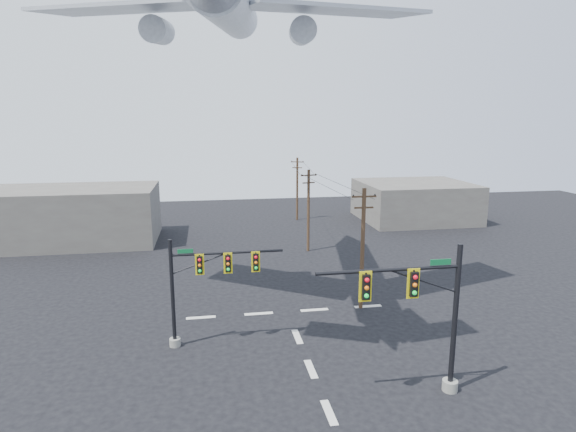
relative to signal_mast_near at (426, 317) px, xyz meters
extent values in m
plane|color=black|center=(-4.94, -0.73, -4.11)|extent=(120.00, 120.00, 0.00)
cube|color=silver|center=(-4.94, -0.73, -4.10)|extent=(0.40, 2.00, 0.01)
cube|color=silver|center=(-4.94, 3.27, -4.10)|extent=(0.40, 2.00, 0.01)
cube|color=silver|center=(-4.94, 7.27, -4.10)|extent=(0.40, 2.00, 0.01)
cube|color=silver|center=(-10.94, 11.27, -4.10)|extent=(2.00, 0.40, 0.01)
cube|color=silver|center=(-6.94, 11.27, -4.10)|extent=(2.00, 0.40, 0.01)
cube|color=silver|center=(-2.94, 11.27, -4.10)|extent=(2.00, 0.40, 0.01)
cube|color=silver|center=(1.06, 11.27, -4.10)|extent=(2.00, 0.40, 0.01)
cylinder|color=gray|center=(1.52, 0.05, -3.84)|extent=(0.77, 0.77, 0.55)
cylinder|color=black|center=(1.52, 0.05, -0.28)|extent=(0.26, 0.26, 7.65)
cylinder|color=black|center=(-1.99, 0.05, 2.45)|extent=(7.02, 0.17, 0.17)
cylinder|color=black|center=(-0.23, 0.05, 1.79)|extent=(3.75, 0.09, 0.09)
cube|color=black|center=(-0.82, -0.11, 1.76)|extent=(0.37, 0.33, 1.20)
cube|color=yellow|center=(-0.82, -0.09, 1.76)|extent=(0.60, 0.04, 1.48)
sphere|color=red|center=(-0.82, -0.30, 2.14)|extent=(0.22, 0.22, 0.22)
sphere|color=#E45F0C|center=(-0.82, -0.30, 1.76)|extent=(0.22, 0.22, 0.22)
sphere|color=#0DD33B|center=(-0.82, -0.30, 1.38)|extent=(0.22, 0.22, 0.22)
cube|color=black|center=(-3.16, -0.11, 1.76)|extent=(0.37, 0.33, 1.20)
cube|color=yellow|center=(-3.16, -0.09, 1.76)|extent=(0.60, 0.04, 1.48)
sphere|color=red|center=(-3.16, -0.30, 2.14)|extent=(0.22, 0.22, 0.22)
sphere|color=#E45F0C|center=(-3.16, -0.30, 1.76)|extent=(0.22, 0.22, 0.22)
sphere|color=#0DD33B|center=(-3.16, -0.30, 1.38)|extent=(0.22, 0.22, 0.22)
cube|color=#0C582C|center=(0.54, -0.01, 2.72)|extent=(1.04, 0.04, 0.28)
cylinder|color=gray|center=(-12.44, 7.31, -3.87)|extent=(0.66, 0.66, 0.47)
cylinder|color=black|center=(-12.44, 7.31, -0.80)|extent=(0.23, 0.23, 6.62)
cylinder|color=black|center=(-9.15, 7.31, 1.56)|extent=(6.58, 0.15, 0.15)
cylinder|color=black|center=(-10.80, 7.31, 0.99)|extent=(3.48, 0.08, 0.08)
cube|color=black|center=(-10.80, 7.17, 0.97)|extent=(0.32, 0.28, 1.04)
cube|color=yellow|center=(-10.80, 7.19, 0.97)|extent=(0.52, 0.04, 1.28)
sphere|color=red|center=(-10.80, 7.01, 1.30)|extent=(0.19, 0.19, 0.19)
sphere|color=#E45F0C|center=(-10.80, 7.01, 0.97)|extent=(0.19, 0.19, 0.19)
sphere|color=#0DD33B|center=(-10.80, 7.01, 0.64)|extent=(0.19, 0.19, 0.19)
cube|color=black|center=(-9.15, 7.17, 0.97)|extent=(0.32, 0.28, 1.04)
cube|color=yellow|center=(-9.15, 7.19, 0.97)|extent=(0.52, 0.04, 1.28)
sphere|color=red|center=(-9.15, 7.01, 1.30)|extent=(0.19, 0.19, 0.19)
sphere|color=#E45F0C|center=(-9.15, 7.01, 0.97)|extent=(0.19, 0.19, 0.19)
sphere|color=#0DD33B|center=(-9.15, 7.01, 0.64)|extent=(0.19, 0.19, 0.19)
cube|color=black|center=(-7.51, 7.17, 0.97)|extent=(0.32, 0.28, 1.04)
cube|color=yellow|center=(-7.51, 7.19, 0.97)|extent=(0.52, 0.04, 1.28)
sphere|color=red|center=(-7.51, 7.01, 1.30)|extent=(0.19, 0.19, 0.19)
sphere|color=#E45F0C|center=(-7.51, 7.01, 0.97)|extent=(0.19, 0.19, 0.19)
sphere|color=#0DD33B|center=(-7.51, 7.01, 0.64)|extent=(0.19, 0.19, 0.19)
cube|color=#0C582C|center=(-11.59, 7.25, 1.80)|extent=(0.90, 0.04, 0.25)
cylinder|color=#4C3520|center=(0.45, 11.13, 0.26)|extent=(0.29, 0.29, 8.73)
cube|color=#4C3520|center=(0.45, 11.13, 4.04)|extent=(1.75, 0.13, 0.12)
cube|color=#4C3520|center=(0.45, 11.13, 3.27)|extent=(1.36, 0.12, 0.12)
cylinder|color=black|center=(-0.32, 11.14, 4.14)|extent=(0.10, 0.10, 0.12)
cylinder|color=black|center=(0.45, 11.13, 4.14)|extent=(0.10, 0.10, 0.12)
cylinder|color=black|center=(1.23, 11.13, 4.14)|extent=(0.10, 0.10, 0.12)
cylinder|color=#4C3520|center=(-0.17, 26.53, 0.08)|extent=(0.28, 0.28, 8.39)
cube|color=#4C3520|center=(-0.17, 26.53, 3.71)|extent=(1.68, 0.48, 0.11)
cube|color=#4C3520|center=(-0.17, 26.53, 2.96)|extent=(1.31, 0.39, 0.11)
cylinder|color=black|center=(-0.91, 26.37, 3.80)|extent=(0.09, 0.09, 0.11)
cylinder|color=black|center=(-0.17, 26.53, 3.80)|extent=(0.09, 0.09, 0.11)
cylinder|color=black|center=(0.56, 26.69, 3.80)|extent=(0.09, 0.09, 0.11)
cylinder|color=#4C3520|center=(1.54, 41.70, 0.05)|extent=(0.28, 0.28, 8.31)
cube|color=#4C3520|center=(1.54, 41.70, 3.64)|extent=(1.62, 0.73, 0.11)
cube|color=#4C3520|center=(1.54, 41.70, 2.88)|extent=(1.27, 0.59, 0.11)
cylinder|color=black|center=(0.84, 41.97, 3.73)|extent=(0.09, 0.09, 0.11)
cylinder|color=black|center=(1.54, 41.70, 3.73)|extent=(0.09, 0.09, 0.11)
cylinder|color=black|center=(2.24, 41.42, 3.73)|extent=(0.09, 0.09, 0.11)
cylinder|color=black|center=(-0.62, 18.83, 3.83)|extent=(0.63, 15.39, 0.03)
cylinder|color=black|center=(-0.07, 34.11, 3.63)|extent=(1.74, 15.17, 0.03)
cylinder|color=black|center=(0.91, 18.83, 3.83)|extent=(0.68, 15.40, 0.03)
cylinder|color=black|center=(1.44, 34.11, 3.63)|extent=(1.74, 15.17, 0.03)
cylinder|color=silver|center=(-8.30, 13.93, 16.59)|extent=(5.72, 19.74, 4.92)
cone|color=silver|center=(-6.69, 25.55, 17.74)|extent=(3.66, 4.94, 3.47)
cube|color=silver|center=(-15.26, 13.57, 16.18)|extent=(12.79, 10.38, 0.66)
cube|color=silver|center=(-1.70, 11.69, 16.18)|extent=(13.16, 7.78, 0.66)
cylinder|color=silver|center=(-13.10, 14.20, 15.02)|extent=(2.15, 3.42, 2.01)
cylinder|color=silver|center=(-3.62, 12.89, 15.02)|extent=(2.15, 3.42, 2.01)
cube|color=#625E56|center=(-24.94, 34.27, -1.11)|extent=(18.00, 10.00, 6.00)
cube|color=#625E56|center=(17.06, 39.27, -1.61)|extent=(14.00, 12.00, 5.00)
camera|label=1|loc=(-10.20, -20.25, 9.45)|focal=30.00mm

